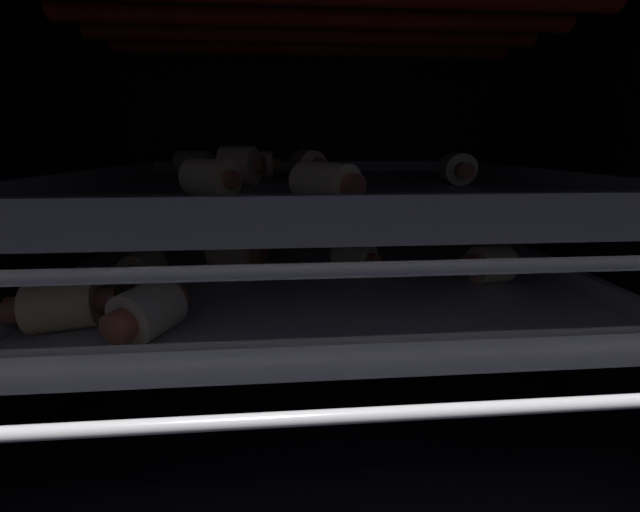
{
  "coord_description": "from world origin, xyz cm",
  "views": [
    {
      "loc": [
        -2.47,
        -32.74,
        25.51
      ],
      "look_at": [
        0.0,
        2.41,
        14.11
      ],
      "focal_mm": 19.6,
      "sensor_mm": 36.0,
      "label": 1
    }
  ],
  "objects_px": {
    "pig_in_blanket_lower_0": "(490,264)",
    "pig_in_blanket_upper_6": "(211,178)",
    "pig_in_blanket_upper_2": "(457,169)",
    "baking_tray_upper": "(322,190)",
    "pig_in_blanket_upper_5": "(308,165)",
    "heating_element": "(322,18)",
    "pig_in_blanket_upper_1": "(325,183)",
    "oven_rack_lower": "(322,277)",
    "pig_in_blanket_upper_4": "(257,165)",
    "pig_in_blanket_lower_7": "(313,235)",
    "pig_in_blanket_lower_2": "(425,222)",
    "pig_in_blanket_upper_0": "(195,162)",
    "pig_in_blanket_lower_8": "(143,268)",
    "oven_rack_upper": "(322,201)",
    "baking_tray_lower": "(322,269)",
    "pig_in_blanket_lower_5": "(64,304)",
    "pig_in_blanket_upper_3": "(240,166)",
    "pig_in_blanket_lower_1": "(234,251)",
    "pig_in_blanket_lower_3": "(354,257)",
    "pig_in_blanket_lower_4": "(198,228)",
    "pig_in_blanket_lower_6": "(148,311)"
  },
  "relations": [
    {
      "from": "pig_in_blanket_lower_0",
      "to": "pig_in_blanket_upper_6",
      "type": "xyz_separation_m",
      "value": [
        -0.23,
        -0.02,
        0.08
      ]
    },
    {
      "from": "pig_in_blanket_upper_2",
      "to": "pig_in_blanket_upper_6",
      "type": "distance_m",
      "value": 0.22
    },
    {
      "from": "baking_tray_upper",
      "to": "pig_in_blanket_upper_5",
      "type": "relative_size",
      "value": 8.35
    },
    {
      "from": "heating_element",
      "to": "pig_in_blanket_upper_1",
      "type": "xyz_separation_m",
      "value": [
        -0.01,
        -0.11,
        -0.12
      ]
    },
    {
      "from": "oven_rack_lower",
      "to": "pig_in_blanket_upper_4",
      "type": "height_order",
      "value": "pig_in_blanket_upper_4"
    },
    {
      "from": "pig_in_blanket_upper_1",
      "to": "pig_in_blanket_lower_7",
      "type": "bearing_deg",
      "value": 89.82
    },
    {
      "from": "pig_in_blanket_lower_2",
      "to": "pig_in_blanket_upper_0",
      "type": "xyz_separation_m",
      "value": [
        -0.3,
        -0.0,
        0.08
      ]
    },
    {
      "from": "pig_in_blanket_lower_8",
      "to": "oven_rack_upper",
      "type": "bearing_deg",
      "value": 13.29
    },
    {
      "from": "pig_in_blanket_upper_1",
      "to": "pig_in_blanket_upper_5",
      "type": "relative_size",
      "value": 1.01
    },
    {
      "from": "pig_in_blanket_upper_1",
      "to": "baking_tray_lower",
      "type": "bearing_deg",
      "value": 86.69
    },
    {
      "from": "pig_in_blanket_lower_5",
      "to": "pig_in_blanket_upper_3",
      "type": "distance_m",
      "value": 0.17
    },
    {
      "from": "pig_in_blanket_upper_3",
      "to": "pig_in_blanket_upper_4",
      "type": "relative_size",
      "value": 0.88
    },
    {
      "from": "pig_in_blanket_upper_4",
      "to": "pig_in_blanket_upper_6",
      "type": "height_order",
      "value": "pig_in_blanket_upper_4"
    },
    {
      "from": "pig_in_blanket_lower_1",
      "to": "pig_in_blanket_upper_1",
      "type": "relative_size",
      "value": 1.27
    },
    {
      "from": "pig_in_blanket_upper_5",
      "to": "baking_tray_upper",
      "type": "bearing_deg",
      "value": -77.6
    },
    {
      "from": "pig_in_blanket_lower_1",
      "to": "oven_rack_upper",
      "type": "distance_m",
      "value": 0.1
    },
    {
      "from": "oven_rack_lower",
      "to": "pig_in_blanket_upper_6",
      "type": "bearing_deg",
      "value": -138.56
    },
    {
      "from": "pig_in_blanket_lower_8",
      "to": "pig_in_blanket_upper_0",
      "type": "distance_m",
      "value": 0.18
    },
    {
      "from": "pig_in_blanket_lower_3",
      "to": "pig_in_blanket_upper_5",
      "type": "relative_size",
      "value": 0.88
    },
    {
      "from": "pig_in_blanket_lower_4",
      "to": "pig_in_blanket_upper_0",
      "type": "distance_m",
      "value": 0.08
    },
    {
      "from": "oven_rack_lower",
      "to": "pig_in_blanket_lower_8",
      "type": "distance_m",
      "value": 0.16
    },
    {
      "from": "pig_in_blanket_upper_6",
      "to": "pig_in_blanket_lower_7",
      "type": "bearing_deg",
      "value": 61.28
    },
    {
      "from": "oven_rack_lower",
      "to": "pig_in_blanket_upper_6",
      "type": "height_order",
      "value": "pig_in_blanket_upper_6"
    },
    {
      "from": "pig_in_blanket_lower_0",
      "to": "pig_in_blanket_lower_2",
      "type": "bearing_deg",
      "value": 88.17
    },
    {
      "from": "pig_in_blanket_lower_4",
      "to": "pig_in_blanket_lower_0",
      "type": "bearing_deg",
      "value": -28.31
    },
    {
      "from": "pig_in_blanket_lower_6",
      "to": "pig_in_blanket_upper_5",
      "type": "xyz_separation_m",
      "value": [
        0.11,
        0.17,
        0.08
      ]
    },
    {
      "from": "pig_in_blanket_upper_2",
      "to": "pig_in_blanket_upper_5",
      "type": "height_order",
      "value": "pig_in_blanket_upper_5"
    },
    {
      "from": "pig_in_blanket_lower_5",
      "to": "pig_in_blanket_upper_0",
      "type": "relative_size",
      "value": 1.11
    },
    {
      "from": "pig_in_blanket_lower_3",
      "to": "oven_rack_upper",
      "type": "bearing_deg",
      "value": 146.59
    },
    {
      "from": "heating_element",
      "to": "pig_in_blanket_lower_5",
      "type": "height_order",
      "value": "heating_element"
    },
    {
      "from": "oven_rack_lower",
      "to": "pig_in_blanket_lower_8",
      "type": "xyz_separation_m",
      "value": [
        -0.16,
        -0.04,
        0.03
      ]
    },
    {
      "from": "pig_in_blanket_lower_8",
      "to": "pig_in_blanket_lower_1",
      "type": "bearing_deg",
      "value": 29.75
    },
    {
      "from": "pig_in_blanket_upper_0",
      "to": "pig_in_blanket_upper_3",
      "type": "bearing_deg",
      "value": -59.28
    },
    {
      "from": "pig_in_blanket_lower_5",
      "to": "pig_in_blanket_upper_5",
      "type": "xyz_separation_m",
      "value": [
        0.17,
        0.16,
        0.08
      ]
    },
    {
      "from": "oven_rack_upper",
      "to": "pig_in_blanket_upper_6",
      "type": "relative_size",
      "value": 11.19
    },
    {
      "from": "pig_in_blanket_upper_1",
      "to": "pig_in_blanket_upper_2",
      "type": "height_order",
      "value": "pig_in_blanket_upper_2"
    },
    {
      "from": "pig_in_blanket_upper_2",
      "to": "pig_in_blanket_upper_3",
      "type": "xyz_separation_m",
      "value": [
        -0.2,
        0.01,
        0.0
      ]
    },
    {
      "from": "baking_tray_lower",
      "to": "pig_in_blanket_upper_5",
      "type": "bearing_deg",
      "value": 102.4
    },
    {
      "from": "baking_tray_lower",
      "to": "pig_in_blanket_upper_2",
      "type": "xyz_separation_m",
      "value": [
        0.12,
        -0.01,
        0.1
      ]
    },
    {
      "from": "baking_tray_lower",
      "to": "pig_in_blanket_lower_8",
      "type": "relative_size",
      "value": 8.58
    },
    {
      "from": "pig_in_blanket_lower_0",
      "to": "pig_in_blanket_lower_8",
      "type": "height_order",
      "value": "pig_in_blanket_lower_0"
    },
    {
      "from": "baking_tray_lower",
      "to": "pig_in_blanket_lower_1",
      "type": "distance_m",
      "value": 0.09
    },
    {
      "from": "pig_in_blanket_upper_1",
      "to": "pig_in_blanket_upper_5",
      "type": "distance_m",
      "value": 0.16
    },
    {
      "from": "pig_in_blanket_lower_7",
      "to": "oven_rack_upper",
      "type": "bearing_deg",
      "value": -85.27
    },
    {
      "from": "pig_in_blanket_lower_6",
      "to": "pig_in_blanket_upper_1",
      "type": "xyz_separation_m",
      "value": [
        0.11,
        0.02,
        0.08
      ]
    },
    {
      "from": "pig_in_blanket_lower_8",
      "to": "pig_in_blanket_upper_3",
      "type": "bearing_deg",
      "value": 25.05
    },
    {
      "from": "pig_in_blanket_upper_5",
      "to": "oven_rack_upper",
      "type": "bearing_deg",
      "value": -77.6
    },
    {
      "from": "pig_in_blanket_lower_3",
      "to": "pig_in_blanket_upper_1",
      "type": "relative_size",
      "value": 0.87
    },
    {
      "from": "pig_in_blanket_lower_3",
      "to": "pig_in_blanket_lower_6",
      "type": "height_order",
      "value": "pig_in_blanket_lower_6"
    },
    {
      "from": "baking_tray_lower",
      "to": "pig_in_blanket_lower_5",
      "type": "xyz_separation_m",
      "value": [
        -0.18,
        -0.11,
        0.02
      ]
    }
  ]
}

